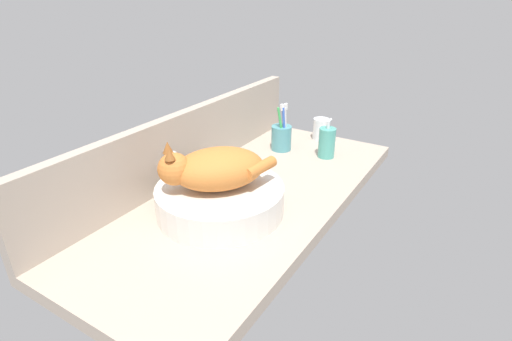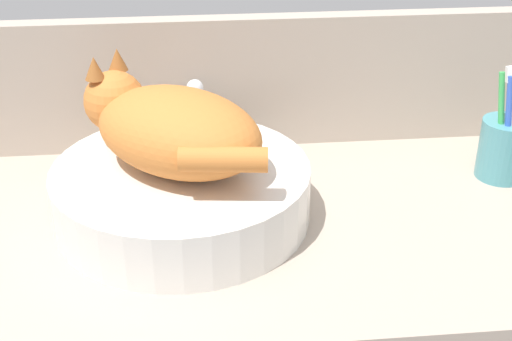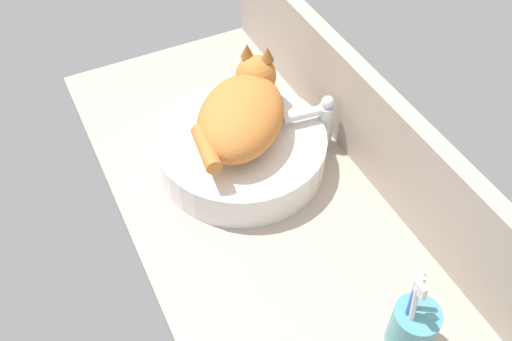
# 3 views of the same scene
# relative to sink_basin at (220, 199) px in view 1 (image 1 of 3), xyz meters

# --- Properties ---
(ground_plane) EXTENTS (1.21, 0.54, 0.04)m
(ground_plane) POSITION_rel_sink_basin_xyz_m (0.14, -0.01, -0.06)
(ground_plane) COLOR #B2A08E
(backsplash_panel) EXTENTS (1.21, 0.04, 0.22)m
(backsplash_panel) POSITION_rel_sink_basin_xyz_m (0.14, 0.24, 0.07)
(backsplash_panel) COLOR #AD9E8E
(backsplash_panel) RESTS_ON ground_plane
(sink_basin) EXTENTS (0.36, 0.36, 0.08)m
(sink_basin) POSITION_rel_sink_basin_xyz_m (0.00, 0.00, 0.00)
(sink_basin) COLOR silver
(sink_basin) RESTS_ON ground_plane
(cat) EXTENTS (0.30, 0.29, 0.14)m
(cat) POSITION_rel_sink_basin_xyz_m (-0.01, 0.01, 0.10)
(cat) COLOR #CC7533
(cat) RESTS_ON sink_basin
(faucet) EXTENTS (0.04, 0.12, 0.14)m
(faucet) POSITION_rel_sink_basin_xyz_m (0.02, 0.18, 0.03)
(faucet) COLOR silver
(faucet) RESTS_ON ground_plane
(soap_dispenser) EXTENTS (0.06, 0.06, 0.14)m
(soap_dispenser) POSITION_rel_sink_basin_xyz_m (0.52, -0.10, 0.02)
(soap_dispenser) COLOR teal
(soap_dispenser) RESTS_ON ground_plane
(toothbrush_cup) EXTENTS (0.08, 0.08, 0.19)m
(toothbrush_cup) POSITION_rel_sink_basin_xyz_m (0.50, 0.07, 0.01)
(toothbrush_cup) COLOR teal
(toothbrush_cup) RESTS_ON ground_plane
(water_glass) EXTENTS (0.06, 0.06, 0.09)m
(water_glass) POSITION_rel_sink_basin_xyz_m (0.68, -0.01, -0.00)
(water_glass) COLOR white
(water_glass) RESTS_ON ground_plane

